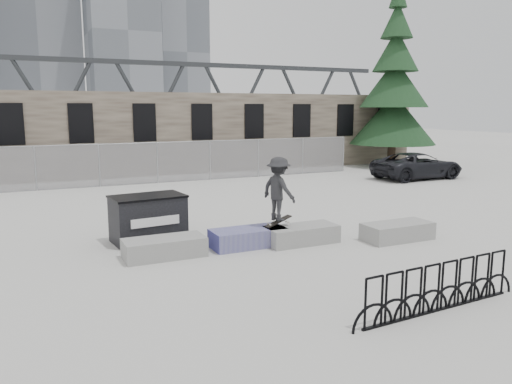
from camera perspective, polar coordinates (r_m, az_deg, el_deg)
ground at (r=13.58m, az=1.86°, el=-6.08°), size 120.00×120.00×0.00m
stone_wall at (r=28.55m, az=-13.13°, el=6.51°), size 36.00×2.58×4.50m
chainlink_fence at (r=25.01m, az=-11.22°, el=3.37°), size 22.06×0.06×2.02m
planter_far_left at (r=12.65m, az=-10.43°, el=-6.17°), size 2.00×0.90×0.48m
planter_center_left at (r=13.39m, az=-0.90°, el=-5.13°), size 2.00×0.90×0.48m
planter_center_right at (r=13.76m, az=5.19°, el=-4.76°), size 2.00×0.90×0.48m
planter_offset at (r=14.60m, az=15.86°, el=-4.26°), size 2.00×0.90×0.48m
dumpster at (r=14.13m, az=-12.22°, el=-2.94°), size 2.08×1.40×1.29m
bike_rack at (r=9.81m, az=20.31°, el=-10.23°), size 4.04×0.28×0.90m
spruce_tree at (r=32.96m, az=15.50°, el=10.77°), size 5.33×5.33×11.50m
skyline_towers at (r=106.96m, az=-23.30°, el=18.05°), size 58.00×28.00×48.00m
truss_bridge at (r=68.53m, az=-11.80°, el=9.77°), size 70.00×3.00×9.80m
suv at (r=27.46m, az=17.97°, el=2.89°), size 4.94×2.29×1.37m
skateboarder at (r=13.36m, az=2.59°, el=0.34°), size 0.94×1.25×1.88m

